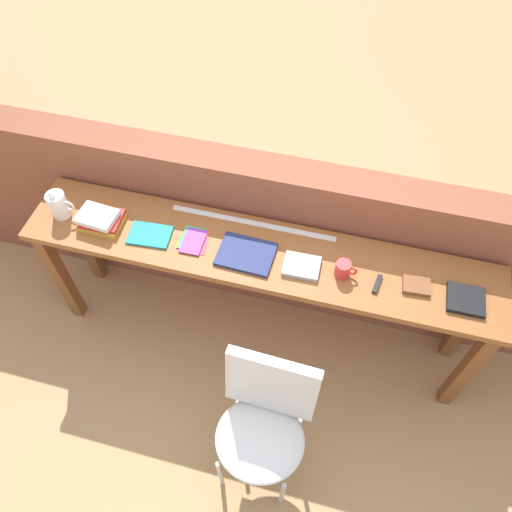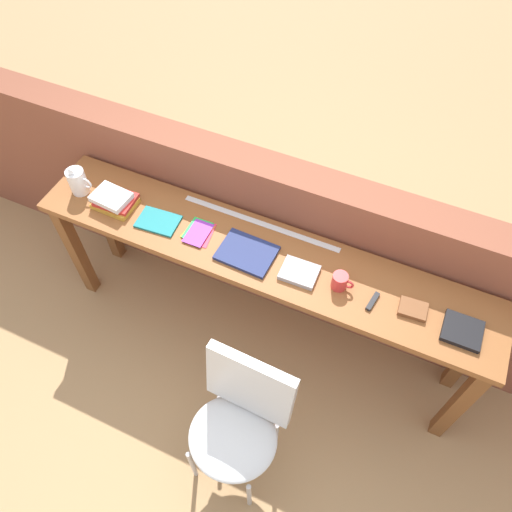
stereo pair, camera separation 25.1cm
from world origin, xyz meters
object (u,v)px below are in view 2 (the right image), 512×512
Objects in this scene: magazine_cycling at (158,221)px; book_repair_rightmost at (462,331)px; chair_white_moulded at (239,420)px; leather_journal_brown at (413,309)px; book_stack_leftmost at (114,200)px; mug at (340,281)px; pamphlet_pile_colourful at (199,232)px; book_open_centre at (247,253)px; pitcher_white at (78,181)px; multitool_folded at (373,301)px.

book_repair_rightmost is at bearing -4.27° from magazine_cycling.
chair_white_moulded is 0.98m from leather_journal_brown.
leather_journal_brown is at bearing 50.44° from chair_white_moulded.
book_stack_leftmost is 2.07× the size of mug.
magazine_cycling reaches higher than pamphlet_pile_colourful.
book_stack_leftmost is 1.88m from book_repair_rightmost.
magazine_cycling is 0.52m from book_open_centre.
pamphlet_pile_colourful is at bearing 0.35° from pitcher_white.
mug is 0.36m from leather_journal_brown.
book_repair_rightmost reaches higher than leather_journal_brown.
mug is (1.52, -0.01, -0.03)m from pitcher_white.
leather_journal_brown is (0.58, 0.70, 0.37)m from chair_white_moulded.
book_repair_rightmost is (1.61, 0.01, 0.01)m from magazine_cycling.
pitcher_white is at bearing 179.63° from mug.
pamphlet_pile_colourful is at bearing 1.55° from magazine_cycling.
leather_journal_brown is 0.74× the size of book_repair_rightmost.
pitcher_white is 1.70m from multitool_folded.
book_open_centre reaches higher than multitool_folded.
magazine_cycling is at bearing 179.68° from book_repair_rightmost.
pitcher_white is 1.88m from leather_journal_brown.
mug is at bearing -1.05° from pamphlet_pile_colourful.
book_repair_rightmost is (1.88, -0.00, -0.03)m from book_stack_leftmost.
mug reaches higher than book_repair_rightmost.
pitcher_white reaches higher than book_stack_leftmost.
book_stack_leftmost reaches higher than pamphlet_pile_colourful.
magazine_cycling is 0.23m from pamphlet_pile_colourful.
leather_journal_brown reaches higher than multitool_folded.
book_stack_leftmost is 1.29m from mug.
chair_white_moulded is at bearing -120.69° from multitool_folded.
book_open_centre is (1.03, -0.02, -0.07)m from pitcher_white.
chair_white_moulded is 0.86m from multitool_folded.
pitcher_white reaches higher than leather_journal_brown.
mug is at bearing 178.63° from leather_journal_brown.
book_repair_rightmost reaches higher than pamphlet_pile_colourful.
book_stack_leftmost is at bearing -178.37° from book_open_centre.
multitool_folded is (0.67, -0.01, -0.00)m from book_open_centre.
leather_journal_brown is at bearing -3.39° from magazine_cycling.
book_open_centre is at bearing 111.49° from chair_white_moulded.
mug is (1.29, -0.00, 0.01)m from book_stack_leftmost.
multitool_folded is 0.42m from book_repair_rightmost.
book_stack_leftmost is 1.29× the size of book_repair_rightmost.
pitcher_white is 0.84× the size of magazine_cycling.
pamphlet_pile_colourful is (-0.56, 0.70, 0.36)m from chair_white_moulded.
leather_journal_brown is at bearing 0.18° from pitcher_white.
book_repair_rightmost is (2.12, -0.01, -0.06)m from pitcher_white.
book_stack_leftmost is at bearing 179.26° from multitool_folded.
book_repair_rightmost is (1.08, 0.00, 0.00)m from book_open_centre.
magazine_cycling is at bearing -2.09° from book_stack_leftmost.
book_stack_leftmost is 1.47m from multitool_folded.
chair_white_moulded is 3.15× the size of book_open_centre.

